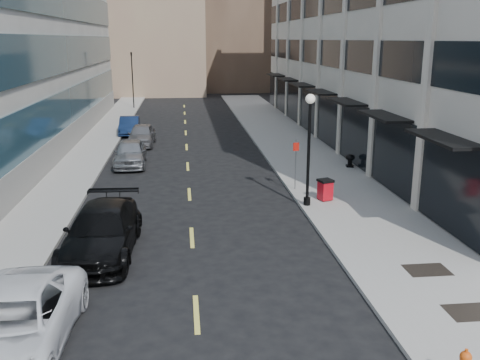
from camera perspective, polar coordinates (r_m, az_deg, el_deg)
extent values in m
plane|color=black|center=(13.80, -4.42, -18.05)|extent=(160.00, 160.00, 0.00)
cube|color=gray|center=(33.36, 7.39, 1.89)|extent=(5.00, 80.00, 0.15)
cube|color=gray|center=(33.05, -16.94, 1.23)|extent=(3.00, 80.00, 0.15)
cube|color=beige|center=(42.30, 18.63, 16.16)|extent=(14.00, 46.00, 18.00)
cube|color=black|center=(40.31, 8.68, 6.86)|extent=(0.18, 46.00, 3.60)
cube|color=black|center=(39.95, 8.95, 13.26)|extent=(0.12, 46.00, 1.80)
cube|color=black|center=(40.02, 9.16, 18.27)|extent=(0.12, 46.00, 1.80)
cube|color=beige|center=(23.95, 20.13, 17.62)|extent=(0.35, 0.60, 18.00)
cube|color=beige|center=(29.47, 14.84, 17.32)|extent=(0.35, 0.60, 18.00)
cube|color=beige|center=(35.15, 11.26, 17.04)|extent=(0.35, 0.60, 18.00)
cube|color=beige|center=(40.92, 8.68, 16.81)|extent=(0.35, 0.60, 18.00)
cube|color=beige|center=(46.75, 6.75, 16.60)|extent=(0.35, 0.60, 18.00)
cube|color=beige|center=(52.62, 5.25, 16.44)|extent=(0.35, 0.60, 18.00)
cube|color=beige|center=(58.52, 4.06, 16.29)|extent=(0.35, 0.60, 18.00)
cube|color=black|center=(21.23, 20.84, 4.15)|extent=(1.30, 4.00, 0.12)
cube|color=black|center=(26.64, 15.08, 6.60)|extent=(1.30, 4.00, 0.12)
cube|color=black|center=(32.26, 11.26, 8.18)|extent=(1.30, 4.00, 0.12)
cube|color=black|center=(38.00, 8.57, 9.27)|extent=(1.30, 4.00, 0.12)
cube|color=black|center=(43.81, 6.58, 10.06)|extent=(1.30, 4.00, 0.12)
cube|color=black|center=(49.66, 5.05, 10.65)|extent=(1.30, 4.00, 0.12)
cube|color=black|center=(55.55, 3.84, 11.11)|extent=(1.30, 4.00, 0.12)
cube|color=gray|center=(39.91, -17.31, 4.67)|extent=(0.20, 46.00, 1.80)
cube|color=#295061|center=(39.62, -17.56, 7.66)|extent=(0.14, 45.60, 2.40)
cube|color=#295061|center=(39.37, -17.96, 12.71)|extent=(0.14, 45.60, 2.40)
cube|color=#295061|center=(39.44, -18.38, 17.79)|extent=(0.14, 45.60, 2.40)
cube|color=#8B785B|center=(90.71, -15.56, 16.55)|extent=(12.00, 14.00, 22.00)
cube|color=beige|center=(79.75, 7.35, 16.54)|extent=(10.00, 14.00, 20.00)
cube|color=black|center=(16.55, 23.51, -12.78)|extent=(1.40, 1.00, 0.01)
cube|color=black|center=(18.77, 19.33, -9.04)|extent=(1.40, 1.00, 0.01)
cube|color=#D8CC4C|center=(15.52, -4.67, -14.02)|extent=(0.15, 2.20, 0.01)
cube|color=#D8CC4C|center=(20.97, -5.15, -6.11)|extent=(0.15, 2.20, 0.01)
cube|color=#D8CC4C|center=(26.67, -5.42, -1.51)|extent=(0.15, 2.20, 0.01)
cube|color=#D8CC4C|center=(32.47, -5.60, 1.46)|extent=(0.15, 2.20, 0.01)
cube|color=#D8CC4C|center=(38.33, -5.72, 3.52)|extent=(0.15, 2.20, 0.01)
cube|color=#D8CC4C|center=(44.23, -5.81, 5.03)|extent=(0.15, 2.20, 0.01)
cube|color=#D8CC4C|center=(50.16, -5.88, 6.19)|extent=(0.15, 2.20, 0.01)
cube|color=#D8CC4C|center=(56.10, -5.93, 7.10)|extent=(0.15, 2.20, 0.01)
cube|color=#D8CC4C|center=(62.05, -5.97, 7.84)|extent=(0.15, 2.20, 0.01)
cylinder|color=black|center=(59.99, -11.38, 10.27)|extent=(0.12, 0.12, 6.00)
imported|color=black|center=(59.84, -11.53, 13.13)|extent=(0.66, 0.66, 1.98)
imported|color=white|center=(14.50, -23.07, -13.91)|extent=(2.82, 5.82, 1.59)
imported|color=black|center=(19.70, -14.52, -5.32)|extent=(2.63, 5.98, 1.71)
imported|color=gray|center=(33.04, -11.63, 2.85)|extent=(2.00, 4.69, 1.58)
imported|color=#122143|center=(44.09, -11.71, 5.70)|extent=(1.64, 4.35, 1.42)
imported|color=slate|center=(39.29, -10.45, 4.76)|extent=(2.00, 4.60, 1.54)
sphere|color=#E1510F|center=(13.11, 22.94, -16.99)|extent=(0.26, 0.26, 0.26)
cylinder|color=#E1510F|center=(13.04, 23.00, -16.49)|extent=(0.08, 0.08, 0.11)
cube|color=#B10B17|center=(25.25, 9.07, -1.09)|extent=(0.69, 0.69, 0.88)
cube|color=black|center=(25.13, 9.12, -0.06)|extent=(0.78, 0.78, 0.11)
cylinder|color=black|center=(25.58, 8.49, -1.76)|extent=(0.05, 0.19, 0.19)
cylinder|color=black|center=(25.67, 9.25, -1.73)|extent=(0.05, 0.19, 0.19)
cylinder|color=black|center=(24.52, 7.16, -2.25)|extent=(0.31, 0.31, 0.35)
cylinder|color=black|center=(23.96, 7.33, 2.91)|extent=(0.14, 0.14, 4.47)
sphere|color=silver|center=(23.58, 7.52, 8.58)|extent=(0.43, 0.43, 0.43)
cone|color=black|center=(23.56, 7.54, 9.17)|extent=(0.12, 0.12, 0.18)
cylinder|color=slate|center=(26.72, 5.95, 1.66)|extent=(0.05, 0.05, 2.55)
cube|color=#A6130B|center=(26.51, 6.01, 3.55)|extent=(0.30, 0.06, 0.40)
cube|color=black|center=(32.24, 11.62, 1.49)|extent=(0.47, 0.47, 0.12)
cylinder|color=black|center=(32.18, 11.64, 1.90)|extent=(0.26, 0.26, 0.39)
ellipsoid|color=black|center=(32.12, 11.66, 2.38)|extent=(0.55, 0.55, 0.39)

